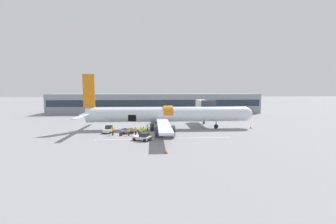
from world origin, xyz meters
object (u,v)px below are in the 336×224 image
at_px(airplane, 165,115).
at_px(baggage_tug_mid, 108,130).
at_px(ground_crew_helper, 113,131).
at_px(baggage_cart_loading, 128,131).
at_px(ground_crew_loader_a, 136,131).
at_px(ground_crew_driver, 147,128).
at_px(suitcase_on_tarmac_upright, 140,132).
at_px(ground_crew_supervisor, 141,131).
at_px(ground_crew_loader_b, 143,130).
at_px(baggage_tug_lead, 142,137).
at_px(ground_crew_marshal, 129,131).
at_px(suitcase_on_tarmac_spare, 121,134).

relative_size(airplane, baggage_tug_mid, 14.63).
bearing_deg(ground_crew_helper, baggage_cart_loading, 31.59).
relative_size(baggage_tug_mid, ground_crew_loader_a, 1.57).
distance_m(airplane, ground_crew_driver, 5.41).
distance_m(airplane, suitcase_on_tarmac_upright, 8.36).
bearing_deg(airplane, ground_crew_supervisor, -124.51).
bearing_deg(ground_crew_loader_b, ground_crew_loader_a, -158.33).
xyz_separation_m(ground_crew_driver, ground_crew_supervisor, (-1.16, -4.74, 0.07)).
bearing_deg(suitcase_on_tarmac_upright, ground_crew_helper, -171.78).
distance_m(baggage_tug_lead, ground_crew_loader_b, 5.30).
bearing_deg(suitcase_on_tarmac_upright, ground_crew_supervisor, -79.22).
xyz_separation_m(baggage_cart_loading, ground_crew_supervisor, (2.80, -2.87, 0.41)).
distance_m(baggage_cart_loading, ground_crew_driver, 4.39).
relative_size(airplane, ground_crew_marshal, 24.82).
bearing_deg(baggage_tug_lead, ground_crew_supervisor, 96.89).
bearing_deg(ground_crew_loader_a, ground_crew_supervisor, -40.39).
height_order(ground_crew_marshal, suitcase_on_tarmac_spare, ground_crew_marshal).
xyz_separation_m(baggage_cart_loading, ground_crew_loader_b, (3.23, -1.37, 0.34)).
distance_m(ground_crew_marshal, suitcase_on_tarmac_spare, 1.63).
bearing_deg(baggage_tug_mid, baggage_cart_loading, -11.19).
height_order(baggage_tug_lead, suitcase_on_tarmac_spare, baggage_tug_lead).
bearing_deg(ground_crew_loader_b, suitcase_on_tarmac_spare, -166.26).
bearing_deg(baggage_tug_lead, airplane, 67.40).
bearing_deg(ground_crew_loader_b, ground_crew_supervisor, -106.18).
bearing_deg(airplane, baggage_tug_lead, -112.60).
height_order(suitcase_on_tarmac_upright, suitcase_on_tarmac_spare, suitcase_on_tarmac_upright).
bearing_deg(ground_crew_supervisor, ground_crew_helper, 167.90).
distance_m(baggage_tug_lead, baggage_tug_mid, 10.45).
relative_size(airplane, baggage_cart_loading, 11.36).
bearing_deg(ground_crew_driver, baggage_cart_loading, -154.71).
xyz_separation_m(ground_crew_loader_a, ground_crew_supervisor, (1.06, -0.91, 0.03)).
distance_m(airplane, baggage_tug_lead, 12.51).
bearing_deg(suitcase_on_tarmac_upright, suitcase_on_tarmac_spare, -157.07).
xyz_separation_m(ground_crew_supervisor, ground_crew_helper, (-5.53, 1.19, 0.00)).
bearing_deg(ground_crew_driver, airplane, 34.69).
height_order(baggage_cart_loading, ground_crew_helper, ground_crew_helper).
bearing_deg(baggage_cart_loading, suitcase_on_tarmac_spare, -114.08).
distance_m(baggage_cart_loading, ground_crew_helper, 3.24).
height_order(baggage_cart_loading, ground_crew_supervisor, ground_crew_supervisor).
relative_size(airplane, baggage_tug_lead, 11.08).
bearing_deg(ground_crew_supervisor, ground_crew_marshal, 167.38).
distance_m(ground_crew_supervisor, suitcase_on_tarmac_upright, 2.05).
distance_m(ground_crew_driver, ground_crew_helper, 7.57).
distance_m(ground_crew_loader_b, ground_crew_helper, 5.98).
bearing_deg(suitcase_on_tarmac_upright, ground_crew_loader_a, -124.16).
distance_m(baggage_tug_mid, ground_crew_loader_a, 6.42).
bearing_deg(suitcase_on_tarmac_spare, ground_crew_supervisor, -6.57).
distance_m(ground_crew_driver, suitcase_on_tarmac_spare, 6.64).
xyz_separation_m(ground_crew_driver, suitcase_on_tarmac_upright, (-1.53, -2.80, -0.52)).
height_order(ground_crew_loader_a, suitcase_on_tarmac_spare, ground_crew_loader_a).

